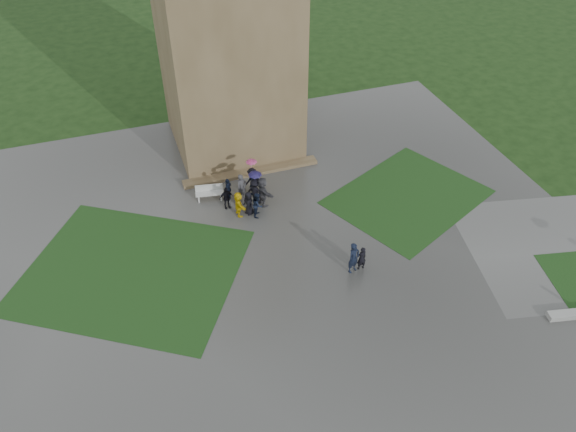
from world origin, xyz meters
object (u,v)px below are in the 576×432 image
object	(u,v)px
pedestrian_mid	(354,258)
pedestrian_near	(362,258)
bench	(209,192)
tower	(225,14)

from	to	relation	value
pedestrian_mid	pedestrian_near	distance (m)	0.52
bench	pedestrian_mid	size ratio (longest dim) A/B	0.94
pedestrian_near	bench	bearing A→B (deg)	-60.14
pedestrian_mid	pedestrian_near	world-z (taller)	pedestrian_mid
tower	bench	distance (m)	10.98
bench	pedestrian_mid	bearing A→B (deg)	-45.65
bench	pedestrian_near	bearing A→B (deg)	-43.44
tower	pedestrian_mid	bearing A→B (deg)	-79.92
pedestrian_mid	pedestrian_near	bearing A→B (deg)	-19.34
pedestrian_near	tower	bearing A→B (deg)	-84.57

